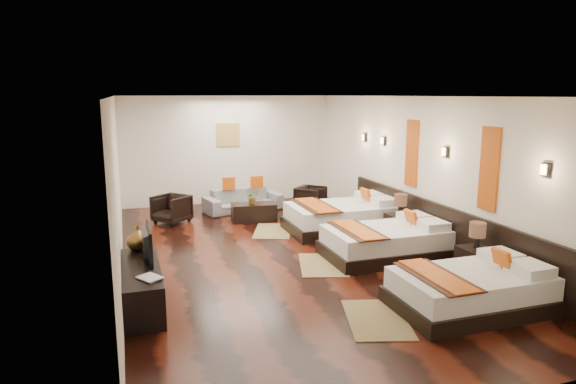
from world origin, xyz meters
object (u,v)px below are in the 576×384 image
object	(u,v)px
bed_far	(344,217)
book	(142,280)
nightstand_b	(400,224)
coffee_table	(254,212)
nightstand_a	(475,260)
figurine	(138,238)
sofa	(243,200)
table_plant	(252,198)
armchair_right	(311,198)
tv_console	(142,286)
bed_mid	(387,242)
bed_near	(472,289)
tv	(143,244)
armchair_left	(171,209)

from	to	relation	value
bed_far	book	distance (m)	5.29
nightstand_b	coffee_table	bearing A→B (deg)	133.98
nightstand_a	figurine	distance (m)	5.16
bed_far	sofa	bearing A→B (deg)	122.79
table_plant	nightstand_a	bearing A→B (deg)	-62.79
coffee_table	bed_far	bearing A→B (deg)	-41.66
armchair_right	tv_console	bearing A→B (deg)	-177.86
tv_console	coffee_table	world-z (taller)	tv_console
bed_mid	armchair_right	bearing A→B (deg)	89.72
nightstand_a	tv_console	distance (m)	4.98
bed_near	nightstand_a	distance (m)	1.16
nightstand_a	figurine	xyz separation A→B (m)	(-4.95, 1.42, 0.41)
tv_console	armchair_right	bearing A→B (deg)	47.58
coffee_table	tv	bearing A→B (deg)	-124.08
bed_mid	nightstand_b	size ratio (longest dim) A/B	2.29
tv	armchair_left	world-z (taller)	tv
figurine	bed_mid	bearing A→B (deg)	-0.15
tv	nightstand_a	bearing A→B (deg)	-100.83
armchair_right	table_plant	distance (m)	1.77
bed_near	nightstand_a	size ratio (longest dim) A/B	2.24
tv	sofa	distance (m)	5.50
table_plant	armchair_left	bearing A→B (deg)	165.83
table_plant	sofa	bearing A→B (deg)	87.75
tv_console	tv	xyz separation A→B (m)	(0.05, 0.25, 0.52)
figurine	tv_console	bearing A→B (deg)	-90.00
nightstand_a	sofa	distance (m)	6.17
bed_far	coffee_table	distance (m)	2.12
tv_console	book	xyz separation A→B (m)	(0.00, -0.58, 0.29)
bed_near	armchair_left	size ratio (longest dim) A/B	2.95
tv_console	armchair_left	size ratio (longest dim) A/B	2.58
bed_near	tv_console	bearing A→B (deg)	160.32
nightstand_b	book	distance (m)	5.42
sofa	armchair_right	xyz separation A→B (m)	(1.60, -0.48, 0.02)
bed_mid	figurine	size ratio (longest dim) A/B	5.97
bed_far	sofa	world-z (taller)	bed_far
table_plant	figurine	bearing A→B (deg)	-128.85
book	armchair_right	world-z (taller)	armchair_right
bed_mid	tv	bearing A→B (deg)	-172.56
coffee_table	armchair_right	bearing A→B (deg)	19.70
sofa	tv	bearing A→B (deg)	-129.90
armchair_left	armchair_right	xyz separation A→B (m)	(3.40, 0.18, -0.01)
nightstand_b	tv	xyz separation A→B (m)	(-4.89, -1.38, 0.47)
book	armchair_left	bearing A→B (deg)	80.71
tv_console	coffee_table	size ratio (longest dim) A/B	1.80
bed_near	book	bearing A→B (deg)	167.58
figurine	armchair_left	xyz separation A→B (m)	(0.82, 3.63, -0.41)
book	coffee_table	xyz separation A→B (m)	(2.61, 4.62, -0.36)
bed_far	figurine	xyz separation A→B (m)	(-4.20, -1.83, 0.43)
bed_far	coffee_table	world-z (taller)	bed_far
bed_near	armchair_right	xyz separation A→B (m)	(0.02, 6.11, 0.03)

